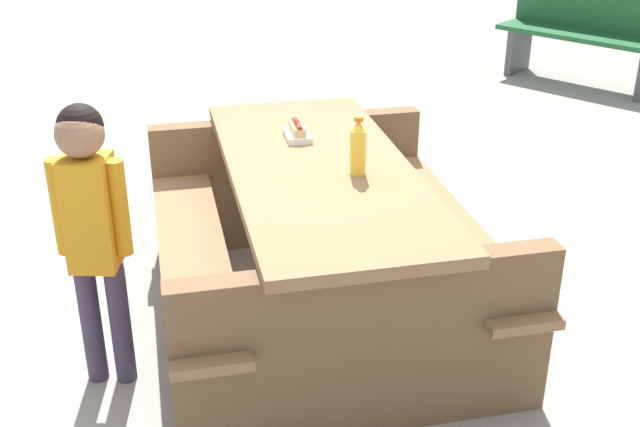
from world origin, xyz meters
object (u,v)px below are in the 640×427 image
object	(u,v)px
hotdog_tray	(297,132)
child_in_coat	(91,214)
soda_bottle	(358,148)
park_bench_near	(588,32)
picnic_table	(320,230)

from	to	relation	value
hotdog_tray	child_in_coat	bearing A→B (deg)	127.68
soda_bottle	child_in_coat	size ratio (longest dim) A/B	0.21
hotdog_tray	park_bench_near	distance (m)	4.23
hotdog_tray	child_in_coat	distance (m)	1.09
park_bench_near	child_in_coat	bearing A→B (deg)	134.38
soda_bottle	park_bench_near	xyz separation A→B (m)	(3.49, -2.73, -0.41)
picnic_table	child_in_coat	world-z (taller)	child_in_coat
soda_bottle	hotdog_tray	distance (m)	0.50
hotdog_tray	child_in_coat	xyz separation A→B (m)	(-0.66, 0.86, -0.04)
soda_bottle	hotdog_tray	bearing A→B (deg)	22.71
soda_bottle	child_in_coat	distance (m)	1.08
soda_bottle	hotdog_tray	xyz separation A→B (m)	(0.45, 0.19, -0.08)
picnic_table	hotdog_tray	xyz separation A→B (m)	(0.34, 0.05, 0.34)
picnic_table	soda_bottle	world-z (taller)	soda_bottle
child_in_coat	park_bench_near	bearing A→B (deg)	-45.62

